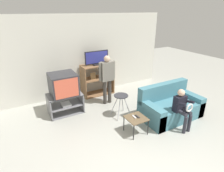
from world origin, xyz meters
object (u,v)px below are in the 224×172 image
Objects in this scene: snack_table at (136,120)px; media_shelf at (97,79)px; television_flat at (97,58)px; person_seated_child at (182,106)px; couch at (170,107)px; remote_control_black at (137,116)px; remote_control_white at (134,117)px; person_standing_adult at (107,75)px; television_main at (63,84)px; tv_stand at (65,103)px; folding_stool at (121,99)px.

media_shelf is at bearing 86.32° from snack_table.
television_flat reaches higher than snack_table.
media_shelf is 2.93m from person_seated_child.
snack_table is 0.28× the size of couch.
couch is (1.18, 0.13, -0.12)m from remote_control_black.
remote_control_white is (-0.02, 0.05, 0.06)m from snack_table.
person_seated_child reaches higher than remote_control_white.
person_standing_adult is at bearing 84.04° from remote_control_black.
television_flat is 2.99m from person_seated_child.
remote_control_white is (-0.07, 0.03, 0.00)m from remote_control_black.
couch is at bearing 7.54° from remote_control_white.
television_flat is 0.54× the size of person_standing_adult.
couch is at bearing 72.19° from person_seated_child.
person_seated_child reaches higher than snack_table.
person_seated_child is at bearing -71.64° from television_flat.
television_main is 0.65× the size of media_shelf.
couch is 1.07× the size of person_standing_adult.
media_shelf is at bearing 27.67° from television_main.
person_standing_adult is at bearing 87.34° from remote_control_white.
television_main is 2.92m from couch.
television_main is at bearing 126.65° from remote_control_white.
tv_stand reaches higher than snack_table.
couch is (1.08, -2.25, -0.97)m from television_flat.
snack_table is 1.76m from person_standing_adult.
folding_stool reaches higher than tv_stand.
person_standing_adult is 1.51× the size of person_seated_child.
television_flat is at bearing 88.51° from person_standing_adult.
television_main is at bearing 144.02° from folding_stool.
television_main reaches higher than remote_control_white.
snack_table is at bearing -59.73° from remote_control_white.
person_seated_child is at bearing -17.78° from remote_control_white.
snack_table is at bearing -93.44° from television_flat.
television_flat is at bearing 88.21° from folding_stool.
television_flat is at bearing 115.65° from couch.
television_flat is 5.58× the size of remote_control_black.
television_flat reaches higher than television_main.
television_flat is 1.30× the size of folding_stool.
television_flat is at bearing 86.56° from snack_table.
person_seated_child reaches higher than couch.
media_shelf reaches higher than person_seated_child.
remote_control_black is (0.04, 0.02, 0.06)m from snack_table.
couch reaches higher than remote_control_white.
couch is at bearing -53.92° from person_standing_adult.
television_flat is at bearing 27.29° from tv_stand.
snack_table is 0.30× the size of person_standing_adult.
television_main is 1.29m from person_standing_adult.
couch is (2.39, -1.58, -0.56)m from television_main.
tv_stand is at bearing -152.71° from television_flat.
media_shelf is 1.06× the size of person_seated_child.
tv_stand is 1.34× the size of television_main.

